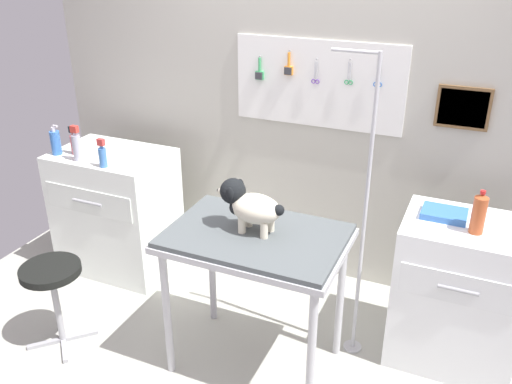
% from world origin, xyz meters
% --- Properties ---
extents(ground, '(4.40, 4.00, 0.04)m').
position_xyz_m(ground, '(0.00, 0.00, -0.02)').
color(ground, '#A6A69B').
extents(rear_wall_panel, '(4.00, 0.11, 2.30)m').
position_xyz_m(rear_wall_panel, '(0.00, 1.28, 1.16)').
color(rear_wall_panel, '#B1AEA3').
rests_on(rear_wall_panel, ground).
extents(grooming_table, '(0.95, 0.65, 0.87)m').
position_xyz_m(grooming_table, '(0.08, 0.16, 0.77)').
color(grooming_table, '#B7B7BC').
rests_on(grooming_table, ground).
extents(grooming_arm, '(0.30, 0.11, 1.79)m').
position_xyz_m(grooming_arm, '(0.56, 0.51, 0.84)').
color(grooming_arm, '#B7B7BC').
rests_on(grooming_arm, ground).
extents(dog, '(0.39, 0.18, 0.28)m').
position_xyz_m(dog, '(0.03, 0.18, 1.01)').
color(dog, '#ECE2C6').
rests_on(dog, grooming_table).
extents(counter_left, '(0.80, 0.58, 0.91)m').
position_xyz_m(counter_left, '(-1.29, 0.72, 0.46)').
color(counter_left, white).
rests_on(counter_left, ground).
extents(cabinet_right, '(0.68, 0.54, 0.89)m').
position_xyz_m(cabinet_right, '(1.10, 0.68, 0.44)').
color(cabinet_right, white).
rests_on(cabinet_right, ground).
extents(stool, '(0.35, 0.35, 0.54)m').
position_xyz_m(stool, '(-1.09, -0.16, 0.45)').
color(stool, '#9E9EA3').
rests_on(stool, ground).
extents(shampoo_bottle, '(0.06, 0.06, 0.24)m').
position_xyz_m(shampoo_bottle, '(-1.40, 0.53, 1.02)').
color(shampoo_bottle, '#A8A9BD').
rests_on(shampoo_bottle, counter_left).
extents(spray_bottle_tall, '(0.07, 0.07, 0.21)m').
position_xyz_m(spray_bottle_tall, '(-1.61, 0.56, 1.00)').
color(spray_bottle_tall, '#356BBF').
rests_on(spray_bottle_tall, counter_left).
extents(pump_bottle_white, '(0.05, 0.05, 0.19)m').
position_xyz_m(pump_bottle_white, '(-1.16, 0.50, 0.99)').
color(pump_bottle_white, '#3C6FB6').
rests_on(pump_bottle_white, counter_left).
extents(conditioner_bottle, '(0.05, 0.05, 0.20)m').
position_xyz_m(conditioner_bottle, '(-1.49, 0.62, 1.00)').
color(conditioner_bottle, '#CF5D60').
rests_on(conditioner_bottle, counter_left).
extents(soda_bottle, '(0.07, 0.07, 0.24)m').
position_xyz_m(soda_bottle, '(1.13, 0.60, 1.00)').
color(soda_bottle, '#B34E27').
rests_on(soda_bottle, cabinet_right).
extents(supply_tray, '(0.24, 0.18, 0.04)m').
position_xyz_m(supply_tray, '(0.96, 0.72, 0.90)').
color(supply_tray, '#376EBF').
rests_on(supply_tray, cabinet_right).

